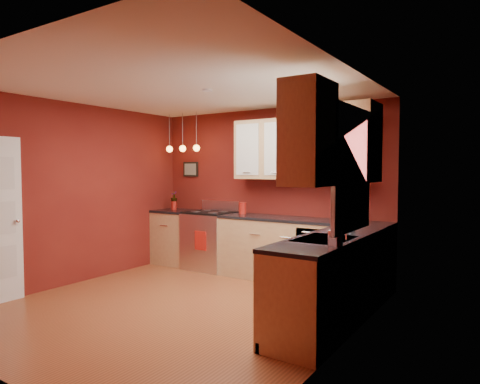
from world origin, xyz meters
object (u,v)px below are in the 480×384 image
Objects in this scene: gas_range at (210,240)px; coffee_maker at (348,214)px; soap_pump at (335,234)px; red_canister at (243,208)px; sink at (325,241)px.

coffee_maker is (2.33, 0.03, 0.57)m from gas_range.
coffee_maker reaches higher than soap_pump.
red_canister is at bearing -174.69° from coffee_maker.
coffee_maker is at bearing 105.94° from soap_pump.
red_canister is 1.74m from coffee_maker.
sink is 3.85× the size of red_canister.
gas_range is at bearing -171.30° from red_canister.
coffee_maker is 1.06× the size of soap_pump.
red_canister is (-2.03, 1.59, 0.12)m from sink.
red_canister is 0.78× the size of coffee_maker.
sink reaches higher than red_canister.
red_canister is at bearing 141.90° from sink.
coffee_maker is at bearing 100.78° from sink.
red_canister is 0.83× the size of soap_pump.
red_canister is (0.59, 0.09, 0.55)m from gas_range.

